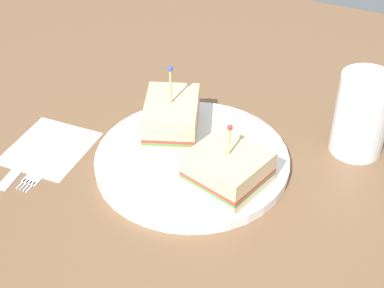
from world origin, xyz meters
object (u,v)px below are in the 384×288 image
object	(u,v)px
plate	(192,160)
sandwich_half_front	(171,117)
knife	(25,160)
fork	(44,167)
napkin	(50,148)
drink_glass	(361,118)
sandwich_half_back	(228,168)

from	to	relation	value
plate	sandwich_half_front	size ratio (longest dim) A/B	2.15
plate	sandwich_half_front	distance (cm)	6.77
sandwich_half_front	knife	xyz separation A→B (cm)	(12.62, -15.57, -3.68)
plate	fork	size ratio (longest dim) A/B	2.00
napkin	drink_glass	bearing A→B (deg)	115.26
sandwich_half_back	fork	world-z (taller)	sandwich_half_back
drink_glass	knife	world-z (taller)	drink_glass
drink_glass	sandwich_half_front	bearing A→B (deg)	-69.11
drink_glass	plate	bearing A→B (deg)	-56.12
plate	sandwich_half_back	world-z (taller)	sandwich_half_back
plate	sandwich_half_back	xyz separation A→B (cm)	(2.74, 6.16, 2.91)
plate	napkin	xyz separation A→B (cm)	(5.28, -19.11, -0.62)
knife	plate	bearing A→B (deg)	113.92
sandwich_half_back	napkin	bearing A→B (deg)	-84.26
napkin	fork	bearing A→B (deg)	25.76
drink_glass	fork	distance (cm)	42.28
sandwich_half_front	sandwich_half_back	size ratio (longest dim) A/B	1.13
drink_glass	knife	bearing A→B (deg)	-61.08
plate	sandwich_half_front	world-z (taller)	sandwich_half_front
sandwich_half_front	drink_glass	size ratio (longest dim) A/B	1.04
drink_glass	napkin	xyz separation A→B (cm)	(17.84, -37.80, -5.15)
drink_glass	napkin	size ratio (longest dim) A/B	1.01
drink_glass	napkin	distance (cm)	42.12
fork	knife	world-z (taller)	same
plate	sandwich_half_front	bearing A→B (deg)	-126.81
sandwich_half_back	sandwich_half_front	bearing A→B (deg)	-120.04
sandwich_half_back	knife	bearing A→B (deg)	-76.66
napkin	knife	bearing A→B (deg)	-18.58
napkin	plate	bearing A→B (deg)	105.46
plate	knife	world-z (taller)	plate
sandwich_half_front	drink_glass	xyz separation A→B (cm)	(-8.96, 23.49, 1.37)
sandwich_half_back	drink_glass	distance (cm)	19.85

